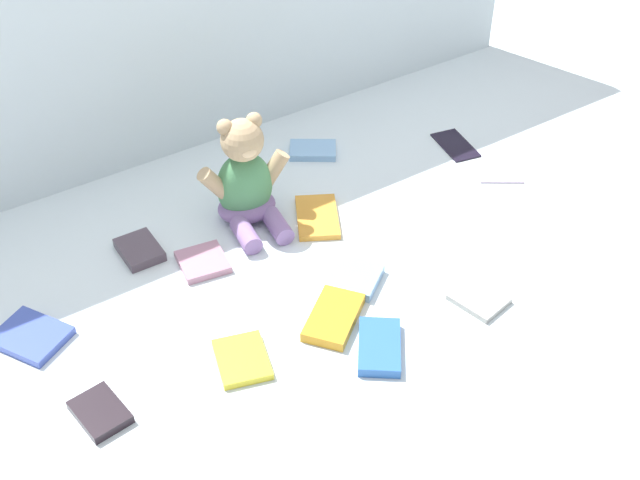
{
  "coord_description": "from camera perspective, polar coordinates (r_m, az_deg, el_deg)",
  "views": [
    {
      "loc": [
        -0.65,
        -1.08,
        1.07
      ],
      "look_at": [
        -0.01,
        -0.1,
        0.1
      ],
      "focal_mm": 47.02,
      "sensor_mm": 36.0,
      "label": 1
    }
  ],
  "objects": [
    {
      "name": "backdrop_drape",
      "position": [
        1.83,
        -9.85,
        14.82
      ],
      "size": [
        1.84,
        0.03,
        0.64
      ],
      "primitive_type": "cube",
      "color": "silver",
      "rests_on": "ground_plane"
    },
    {
      "name": "book_case_7",
      "position": [
        1.51,
        0.93,
        -5.29
      ],
      "size": [
        0.15,
        0.14,
        0.02
      ],
      "primitive_type": "cube",
      "rotation": [
        0.0,
        0.0,
        5.36
      ],
      "color": "orange",
      "rests_on": "ground_plane"
    },
    {
      "name": "book_case_11",
      "position": [
        1.46,
        4.06,
        -7.27
      ],
      "size": [
        0.13,
        0.14,
        0.02
      ],
      "primitive_type": "cube",
      "rotation": [
        0.0,
        0.0,
        5.64
      ],
      "color": "#2D60AF",
      "rests_on": "ground_plane"
    },
    {
      "name": "book_case_1",
      "position": [
        1.9,
        12.16,
        4.48
      ],
      "size": [
        0.12,
        0.11,
        0.01
      ],
      "primitive_type": "cube",
      "rotation": [
        0.0,
        0.0,
        4.12
      ],
      "color": "#A797AC",
      "rests_on": "ground_plane"
    },
    {
      "name": "book_case_8",
      "position": [
        1.73,
        -0.18,
        1.57
      ],
      "size": [
        0.14,
        0.16,
        0.01
      ],
      "primitive_type": "cube",
      "rotation": [
        0.0,
        0.0,
        5.78
      ],
      "color": "orange",
      "rests_on": "ground_plane"
    },
    {
      "name": "teddy_bear",
      "position": [
        1.69,
        -5.07,
        3.87
      ],
      "size": [
        0.2,
        0.18,
        0.24
      ],
      "rotation": [
        0.0,
        0.0,
        -0.15
      ],
      "color": "#4C8C59",
      "rests_on": "ground_plane"
    },
    {
      "name": "book_case_0",
      "position": [
        1.93,
        -0.5,
        6.13
      ],
      "size": [
        0.13,
        0.12,
        0.02
      ],
      "primitive_type": "cube",
      "rotation": [
        0.0,
        0.0,
        4.12
      ],
      "color": "#84B2DF",
      "rests_on": "ground_plane"
    },
    {
      "name": "book_case_2",
      "position": [
        1.56,
        -19.07,
        -6.21
      ],
      "size": [
        0.14,
        0.15,
        0.02
      ],
      "primitive_type": "cube",
      "rotation": [
        0.0,
        0.0,
        3.66
      ],
      "color": "#3D51AE",
      "rests_on": "ground_plane"
    },
    {
      "name": "ground_plane",
      "position": [
        1.66,
        -1.71,
        -0.74
      ],
      "size": [
        3.2,
        3.2,
        0.0
      ],
      "primitive_type": "plane",
      "color": "silver"
    },
    {
      "name": "book_case_4",
      "position": [
        1.57,
        10.78,
        -3.96
      ],
      "size": [
        0.1,
        0.11,
        0.01
      ],
      "primitive_type": "cube",
      "rotation": [
        0.0,
        0.0,
        0.2
      ],
      "color": "#989994",
      "rests_on": "ground_plane"
    },
    {
      "name": "book_case_6",
      "position": [
        1.58,
        2.4,
        -2.59
      ],
      "size": [
        0.13,
        0.13,
        0.02
      ],
      "primitive_type": "cube",
      "rotation": [
        0.0,
        0.0,
        5.33
      ],
      "color": "#7FA8D1",
      "rests_on": "ground_plane"
    },
    {
      "name": "book_case_5",
      "position": [
        1.45,
        -5.32,
        -8.1
      ],
      "size": [
        0.11,
        0.13,
        0.01
      ],
      "primitive_type": "cube",
      "rotation": [
        0.0,
        0.0,
        2.85
      ],
      "color": "gold",
      "rests_on": "ground_plane"
    },
    {
      "name": "book_case_10",
      "position": [
        1.63,
        -7.98,
        -1.49
      ],
      "size": [
        0.1,
        0.1,
        0.01
      ],
      "primitive_type": "cube",
      "rotation": [
        0.0,
        0.0,
        2.98
      ],
      "color": "#A9748D",
      "rests_on": "ground_plane"
    },
    {
      "name": "book_case_3",
      "position": [
        1.41,
        -14.74,
        -11.27
      ],
      "size": [
        0.08,
        0.1,
        0.02
      ],
      "primitive_type": "cube",
      "rotation": [
        0.0,
        0.0,
        3.26
      ],
      "color": "black",
      "rests_on": "ground_plane"
    },
    {
      "name": "book_case_12",
      "position": [
        1.68,
        -12.18,
        -0.66
      ],
      "size": [
        0.07,
        0.1,
        0.02
      ],
      "primitive_type": "cube",
      "rotation": [
        0.0,
        0.0,
        6.26
      ],
      "color": "#4B3E49",
      "rests_on": "ground_plane"
    },
    {
      "name": "book_case_9",
      "position": [
        1.98,
        9.2,
        6.44
      ],
      "size": [
        0.09,
        0.14,
        0.01
      ],
      "primitive_type": "cube",
      "rotation": [
        0.0,
        0.0,
        2.94
      ],
      "color": "black",
      "rests_on": "ground_plane"
    }
  ]
}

